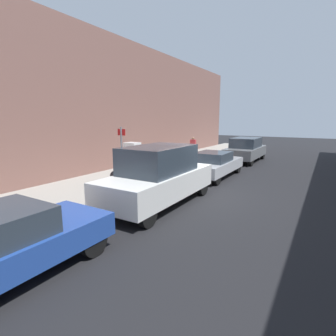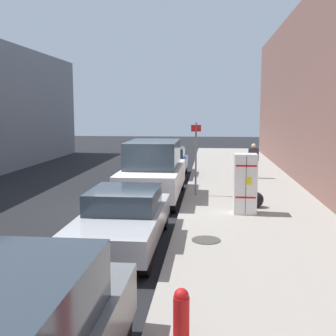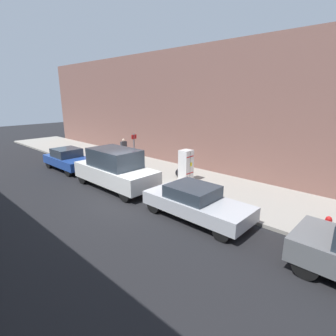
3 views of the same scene
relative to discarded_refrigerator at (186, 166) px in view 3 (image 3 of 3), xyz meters
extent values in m
plane|color=black|center=(3.84, -0.46, -1.06)|extent=(80.00, 80.00, 0.00)
cube|color=#9E998E|center=(-0.37, -0.46, -0.98)|extent=(4.74, 44.00, 0.15)
cube|color=#7F564C|center=(-3.67, -0.46, 2.90)|extent=(1.87, 39.60, 7.92)
cube|color=white|center=(0.00, 0.00, 0.00)|extent=(0.68, 0.60, 1.82)
cube|color=black|center=(0.00, 0.30, 0.00)|extent=(0.01, 0.01, 1.73)
cube|color=yellow|center=(-0.08, 0.30, 0.13)|extent=(0.16, 0.01, 0.22)
cube|color=red|center=(0.00, 0.30, 0.58)|extent=(0.61, 0.01, 0.05)
cube|color=red|center=(0.00, 0.30, -0.36)|extent=(0.61, 0.01, 0.05)
cylinder|color=#47443F|center=(1.14, 2.86, -0.90)|extent=(0.70, 0.70, 0.02)
cylinder|color=slate|center=(1.58, -2.59, 0.43)|extent=(0.07, 0.07, 2.68)
cube|color=red|center=(1.58, -2.57, 1.57)|extent=(0.36, 0.02, 0.24)
cylinder|color=red|center=(1.44, 7.47, -0.58)|extent=(0.22, 0.22, 0.66)
sphere|color=red|center=(1.44, 7.47, -0.23)|extent=(0.20, 0.20, 0.20)
sphere|color=black|center=(-0.43, -0.84, -0.66)|extent=(0.50, 0.50, 0.50)
cylinder|color=#2D5193|center=(-1.05, -6.89, -0.51)|extent=(0.14, 0.14, 0.79)
cylinder|color=#2D5193|center=(-0.84, -6.89, -0.51)|extent=(0.14, 0.14, 0.79)
cube|color=#333338|center=(-0.94, -6.89, 0.18)|extent=(0.46, 0.22, 0.60)
sphere|color=beige|center=(-0.94, -6.89, 0.59)|extent=(0.22, 0.22, 0.22)
cube|color=#23479E|center=(3.13, -7.69, -0.44)|extent=(1.79, 4.02, 0.55)
cube|color=#2D3842|center=(3.13, -7.90, 0.11)|extent=(1.58, 1.69, 0.55)
cylinder|color=black|center=(2.36, -6.28, -0.71)|extent=(0.22, 0.69, 0.69)
cylinder|color=black|center=(3.89, -6.28, -0.71)|extent=(0.22, 0.69, 0.69)
cylinder|color=black|center=(2.36, -9.11, -0.71)|extent=(0.22, 0.69, 0.69)
cylinder|color=black|center=(3.89, -9.11, -0.71)|extent=(0.22, 0.69, 0.69)
cube|color=silver|center=(3.13, -2.37, -0.27)|extent=(2.03, 5.12, 0.85)
cube|color=#2D3842|center=(3.13, -2.37, 0.63)|extent=(1.78, 2.82, 0.95)
cylinder|color=black|center=(2.24, -0.42, -0.69)|extent=(0.22, 0.73, 0.73)
cylinder|color=black|center=(4.01, -0.42, -0.69)|extent=(0.22, 0.73, 0.73)
cylinder|color=black|center=(2.24, -4.32, -0.69)|extent=(0.22, 0.73, 0.73)
cylinder|color=black|center=(4.01, -4.32, -0.69)|extent=(0.22, 0.73, 0.73)
cube|color=silver|center=(3.13, 3.14, -0.45)|extent=(1.83, 4.53, 0.55)
cube|color=#2D3842|center=(3.13, 2.91, 0.07)|extent=(1.61, 1.90, 0.50)
cylinder|color=black|center=(2.34, 4.82, -0.73)|extent=(0.22, 0.66, 0.66)
cylinder|color=black|center=(3.91, 4.82, -0.73)|extent=(0.22, 0.66, 0.66)
cylinder|color=black|center=(2.34, 1.45, -0.73)|extent=(0.22, 0.66, 0.66)
cylinder|color=black|center=(3.91, 1.45, -0.73)|extent=(0.22, 0.66, 0.66)
cylinder|color=black|center=(2.26, 7.54, -0.70)|extent=(0.22, 0.71, 0.71)
cylinder|color=black|center=(4.00, 7.54, -0.70)|extent=(0.22, 0.71, 0.71)
camera|label=1|loc=(8.26, -10.16, 2.06)|focal=28.00mm
camera|label=2|loc=(1.09, 12.74, 2.20)|focal=45.00mm
camera|label=3|loc=(11.12, 9.01, 3.83)|focal=28.00mm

